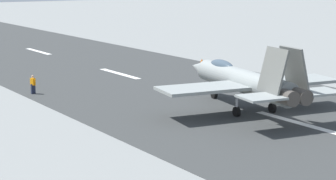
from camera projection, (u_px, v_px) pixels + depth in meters
The scene contains 6 objects.
ground_plane at pixel (294, 122), 43.73m from camera, with size 400.00×400.00×0.00m, color gray.
runway_strip at pixel (294, 122), 43.72m from camera, with size 240.00×26.00×0.02m.
fighter_jet at pixel (243, 80), 47.13m from camera, with size 17.28×15.12×5.59m.
crew_person at pixel (33, 85), 53.80m from camera, with size 0.67×0.41×1.72m.
marker_cone_mid at pixel (293, 79), 60.23m from camera, with size 0.44×0.44×0.55m, color orange.
marker_cone_far at pixel (202, 61), 72.63m from camera, with size 0.44×0.44×0.55m, color orange.
Camera 1 is at (-30.12, 31.36, 10.59)m, focal length 64.05 mm.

